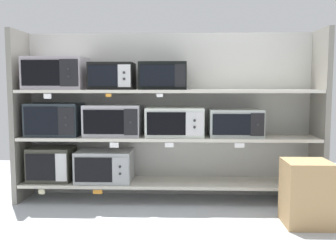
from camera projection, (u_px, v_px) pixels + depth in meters
name	position (u px, v px, depth m)	size (l,w,h in m)	color
ground	(163.00, 240.00, 2.90)	(6.89, 6.00, 0.02)	#B2B7BC
back_panel	(169.00, 115.00, 4.05)	(3.09, 0.04, 1.69)	#B2B2AD
upright_left	(21.00, 116.00, 3.86)	(0.05, 0.45, 1.69)	gray
upright_right	(320.00, 117.00, 3.75)	(0.05, 0.45, 1.69)	gray
shelf_0	(168.00, 183.00, 3.87)	(2.89, 0.45, 0.03)	beige
microwave_0	(52.00, 164.00, 3.89)	(0.42, 0.35, 0.34)	#35352C
microwave_1	(105.00, 166.00, 3.87)	(0.55, 0.42, 0.31)	#9FA2A4
price_tag_0	(42.00, 192.00, 3.69)	(0.06, 0.00, 0.05)	beige
price_tag_1	(98.00, 192.00, 3.67)	(0.09, 0.00, 0.04)	orange
shelf_1	(168.00, 138.00, 3.83)	(2.89, 0.45, 0.03)	beige
microwave_2	(55.00, 119.00, 3.85)	(0.51, 0.38, 0.32)	#272F35
microwave_3	(113.00, 120.00, 3.82)	(0.55, 0.38, 0.31)	#B3B2B8
microwave_4	(175.00, 122.00, 3.80)	(0.56, 0.40, 0.28)	silver
microwave_5	(235.00, 123.00, 3.78)	(0.51, 0.36, 0.27)	#B5BEB8
price_tag_2	(114.00, 145.00, 3.62)	(0.08, 0.00, 0.05)	white
price_tag_3	(169.00, 145.00, 3.60)	(0.08, 0.00, 0.04)	white
price_tag_4	(239.00, 145.00, 3.58)	(0.09, 0.00, 0.04)	white
shelf_2	(168.00, 91.00, 3.78)	(2.89, 0.45, 0.03)	beige
microwave_6	(56.00, 74.00, 3.80)	(0.57, 0.43, 0.32)	#A49BA3
microwave_7	(112.00, 76.00, 3.78)	(0.42, 0.37, 0.26)	black
microwave_8	(163.00, 76.00, 3.76)	(0.46, 0.35, 0.27)	black
price_tag_5	(47.00, 96.00, 3.60)	(0.07, 0.00, 0.05)	white
price_tag_6	(108.00, 95.00, 3.58)	(0.05, 0.00, 0.03)	orange
price_tag_7	(160.00, 95.00, 3.56)	(0.06, 0.00, 0.03)	white
shipping_carton	(306.00, 193.00, 3.17)	(0.37, 0.37, 0.53)	tan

